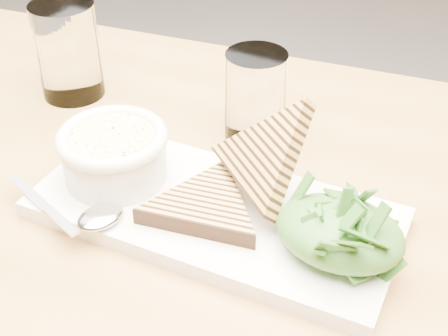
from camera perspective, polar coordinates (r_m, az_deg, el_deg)
The scene contains 13 objects.
table_top at distance 0.65m, azimuth -15.31°, elevation -6.57°, with size 1.31×0.87×0.04m, color olive.
platter at distance 0.61m, azimuth -0.88°, elevation -4.09°, with size 0.36×0.16×0.02m, color white.
soup_bowl at distance 0.64m, azimuth -9.94°, elevation 0.72°, with size 0.10×0.10×0.04m, color white.
soup at distance 0.63m, azimuth -10.18°, elevation 2.62°, with size 0.09×0.09×0.01m, color beige.
bowl_rim at distance 0.63m, azimuth -10.20°, elevation 2.77°, with size 0.11×0.11×0.01m, color white.
sandwich_flat at distance 0.59m, azimuth -1.74°, elevation -3.53°, with size 0.14×0.14×0.02m, color #B28E43, non-canonical shape.
sandwich_lean at distance 0.60m, azimuth 3.68°, elevation 1.03°, with size 0.14×0.14×0.08m, color #B28E43, non-canonical shape.
salad_base at distance 0.56m, azimuth 10.52°, elevation -5.81°, with size 0.12×0.09×0.04m, color #194C19.
arugula_pile at distance 0.55m, azimuth 10.58°, elevation -5.44°, with size 0.11×0.10×0.05m, color #427227, non-canonical shape.
spoon_bowl at distance 0.60m, azimuth -11.23°, elevation -4.39°, with size 0.03×0.05×0.01m, color silver.
spoon_handle at distance 0.63m, azimuth -16.26°, elevation -3.19°, with size 0.12×0.01×0.00m, color silver.
glass_near at distance 0.82m, azimuth -14.07°, elevation 10.37°, with size 0.08×0.08×0.12m, color white.
glass_far at distance 0.71m, azimuth 2.88°, elevation 6.52°, with size 0.07×0.07×0.11m, color white.
Camera 1 is at (0.35, -0.52, 1.18)m, focal length 50.00 mm.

